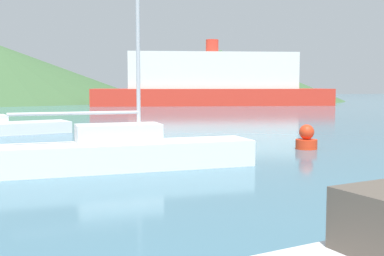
% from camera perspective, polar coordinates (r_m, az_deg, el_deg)
% --- Properties ---
extents(sailboat_middle, '(8.36, 2.56, 10.20)m').
position_cam_1_polar(sailboat_middle, '(14.51, -8.67, -2.72)').
color(sailboat_middle, white).
rests_on(sailboat_middle, ground_plane).
extents(ferry_distant, '(29.64, 9.41, 8.02)m').
position_cam_1_polar(ferry_distant, '(59.52, 2.38, 5.46)').
color(ferry_distant, red).
rests_on(ferry_distant, ground_plane).
extents(buoy_marker, '(0.84, 0.84, 0.97)m').
position_cam_1_polar(buoy_marker, '(19.40, 13.42, -1.26)').
color(buoy_marker, red).
rests_on(buoy_marker, ground_plane).
extents(hill_central, '(39.25, 39.25, 8.12)m').
position_cam_1_polar(hill_central, '(79.02, 3.40, 6.26)').
color(hill_central, '#3D6038').
rests_on(hill_central, ground_plane).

